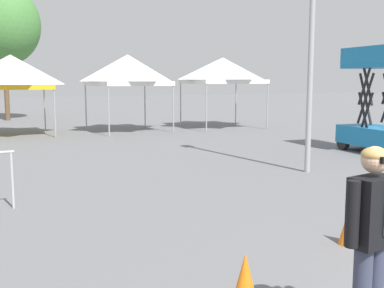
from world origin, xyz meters
TOP-DOWN VIEW (x-y plane):
  - canopy_tent_right_of_center at (-1.43, 19.99)m, footprint 3.29×3.29m
  - canopy_tent_far_right at (3.53, 19.32)m, footprint 3.39×3.39m
  - canopy_tent_behind_left at (8.33, 18.89)m, footprint 3.66×3.66m
  - scissor_lift at (8.53, 9.45)m, footprint 1.64×2.44m
  - person_foreground at (-0.66, 1.39)m, footprint 0.64×0.30m
  - light_pole_near_lift at (4.26, 7.84)m, footprint 0.36×0.36m
  - tree_behind_tents_left at (-0.81, 28.39)m, footprint 4.23×4.23m
  - traffic_cone_lot_center at (-1.31, 2.33)m, footprint 0.32×0.32m
  - traffic_cone_near_barrier at (1.16, 3.35)m, footprint 0.32×0.32m

SIDE VIEW (x-z plane):
  - traffic_cone_near_barrier at x=1.16m, z-range 0.00..0.63m
  - traffic_cone_lot_center at x=-1.31m, z-range 0.00..0.65m
  - person_foreground at x=-0.66m, z-range 0.14..1.92m
  - scissor_lift at x=8.53m, z-range -0.63..2.77m
  - canopy_tent_right_of_center at x=-1.43m, z-range 0.98..4.41m
  - canopy_tent_far_right at x=3.53m, z-range 1.05..4.57m
  - canopy_tent_behind_left at x=8.33m, z-range 1.09..4.57m
  - light_pole_near_lift at x=4.26m, z-range 0.55..7.93m
  - tree_behind_tents_left at x=-0.81m, z-range 1.61..9.50m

